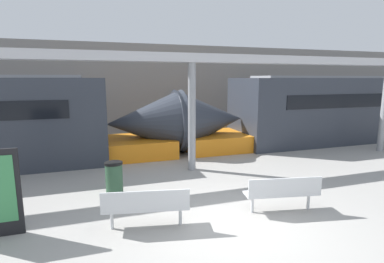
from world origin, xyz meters
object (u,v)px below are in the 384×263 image
trash_bin (114,178)px  support_column_far (384,109)px  support_column_near (192,118)px  bench_far (146,205)px  bench_near (283,191)px  train_left (369,109)px

trash_bin → support_column_far: size_ratio=0.25×
trash_bin → support_column_near: support_column_near is taller
bench_far → trash_bin: size_ratio=2.08×
bench_near → support_column_far: 8.59m
support_column_far → bench_far: bearing=-161.4°
train_left → bench_far: train_left is taller
bench_near → trash_bin: bearing=157.1°
train_left → bench_far: (-12.88, -6.20, -1.00)m
bench_near → trash_bin: (-3.62, 2.40, -0.07)m
bench_far → support_column_near: 4.41m
bench_near → bench_far: same height
bench_near → support_column_near: 4.15m
bench_far → bench_near: bearing=7.0°
train_left → trash_bin: 14.00m
train_left → bench_near: train_left is taller
bench_far → support_column_near: size_ratio=0.51×
trash_bin → support_column_near: (2.67, 1.43, 1.35)m
bench_far → support_column_far: (10.72, 3.61, 1.28)m
train_left → support_column_far: bearing=-129.9°
bench_near → bench_far: bearing=-173.4°
bench_near → support_column_near: bearing=114.5°
bench_near → bench_far: size_ratio=0.98×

